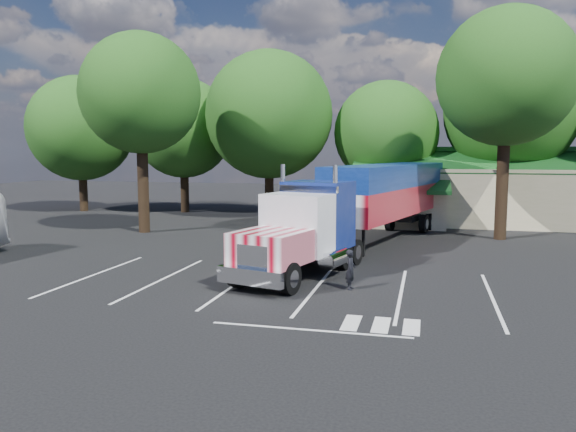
% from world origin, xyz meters
% --- Properties ---
extents(ground, '(120.00, 120.00, 0.00)m').
position_xyz_m(ground, '(0.00, 0.00, 0.00)').
color(ground, black).
rests_on(ground, ground).
extents(event_hall, '(24.20, 14.12, 5.55)m').
position_xyz_m(event_hall, '(13.74, 17.81, 2.21)').
color(event_hall, beige).
rests_on(event_hall, ground).
extents(tree_row_a, '(9.00, 9.00, 11.68)m').
position_xyz_m(tree_row_a, '(-22.00, 16.50, 7.16)').
color(tree_row_a, black).
rests_on(tree_row_a, ground).
extents(tree_row_b, '(8.40, 8.40, 11.35)m').
position_xyz_m(tree_row_b, '(-13.00, 17.80, 7.13)').
color(tree_row_b, black).
rests_on(tree_row_b, ground).
extents(tree_row_c, '(10.00, 10.00, 13.05)m').
position_xyz_m(tree_row_c, '(-5.00, 16.20, 8.04)').
color(tree_row_c, black).
rests_on(tree_row_c, ground).
extents(tree_row_d, '(8.00, 8.00, 10.60)m').
position_xyz_m(tree_row_d, '(4.00, 17.50, 6.58)').
color(tree_row_d, black).
rests_on(tree_row_d, ground).
extents(tree_row_e, '(9.60, 9.60, 12.90)m').
position_xyz_m(tree_row_e, '(13.00, 18.00, 8.09)').
color(tree_row_e, black).
rests_on(tree_row_e, ground).
extents(tree_near_left, '(7.60, 7.60, 12.65)m').
position_xyz_m(tree_near_left, '(-10.50, 6.00, 8.81)').
color(tree_near_left, black).
rests_on(tree_near_left, ground).
extents(tree_near_right, '(8.00, 8.00, 13.50)m').
position_xyz_m(tree_near_right, '(11.50, 8.50, 9.46)').
color(tree_near_right, black).
rests_on(tree_near_right, ground).
extents(semi_truck, '(8.43, 22.18, 4.66)m').
position_xyz_m(semi_truck, '(4.25, 3.94, 2.64)').
color(semi_truck, black).
rests_on(semi_truck, ground).
extents(woman, '(0.40, 0.58, 1.52)m').
position_xyz_m(woman, '(4.50, -5.82, 0.76)').
color(woman, black).
rests_on(woman, ground).
extents(bicycle, '(1.14, 1.96, 0.97)m').
position_xyz_m(bicycle, '(1.80, 3.93, 0.49)').
color(bicycle, black).
rests_on(bicycle, ground).
extents(silver_sedan, '(3.91, 2.57, 1.22)m').
position_xyz_m(silver_sedan, '(12.00, 14.00, 0.61)').
color(silver_sedan, '#A0A2A7').
rests_on(silver_sedan, ground).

